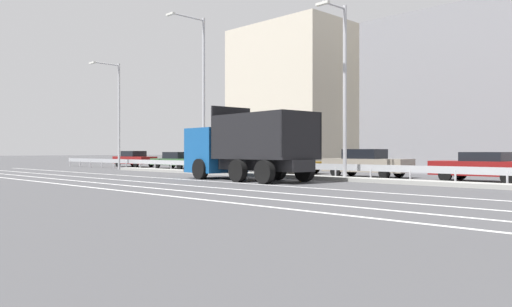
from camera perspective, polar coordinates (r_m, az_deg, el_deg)
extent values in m
plane|color=#424244|center=(25.90, -3.08, -2.89)|extent=(320.00, 320.00, 0.00)
cube|color=silver|center=(23.17, -4.11, -3.25)|extent=(54.27, 0.16, 0.01)
cube|color=silver|center=(21.61, -9.25, -3.50)|extent=(54.27, 0.16, 0.01)
cube|color=silver|center=(20.60, -13.43, -3.69)|extent=(54.27, 0.16, 0.01)
cube|color=silver|center=(19.86, -17.21, -3.84)|extent=(54.27, 0.16, 0.01)
cube|color=gray|center=(27.78, 1.12, -2.49)|extent=(29.85, 1.10, 0.18)
cube|color=#9EA0A5|center=(28.39, 2.35, -1.36)|extent=(54.27, 0.04, 0.32)
cylinder|color=#ADADB2|center=(50.65, -20.46, -1.03)|extent=(0.09, 0.09, 0.62)
cylinder|color=#ADADB2|center=(48.77, -19.46, -1.08)|extent=(0.09, 0.09, 0.62)
cylinder|color=#ADADB2|center=(46.91, -18.39, -1.13)|extent=(0.09, 0.09, 0.62)
cylinder|color=#ADADB2|center=(45.07, -17.23, -1.18)|extent=(0.09, 0.09, 0.62)
cylinder|color=#ADADB2|center=(43.25, -15.97, -1.24)|extent=(0.09, 0.09, 0.62)
cylinder|color=#ADADB2|center=(41.45, -14.60, -1.30)|extent=(0.09, 0.09, 0.62)
cylinder|color=#ADADB2|center=(39.68, -13.10, -1.37)|extent=(0.09, 0.09, 0.62)
cylinder|color=#ADADB2|center=(37.94, -11.47, -1.44)|extent=(0.09, 0.09, 0.62)
cylinder|color=#ADADB2|center=(36.23, -9.68, -1.51)|extent=(0.09, 0.09, 0.62)
cylinder|color=#ADADB2|center=(34.56, -7.72, -1.60)|extent=(0.09, 0.09, 0.62)
cylinder|color=#ADADB2|center=(32.93, -5.56, -1.69)|extent=(0.09, 0.09, 0.62)
cylinder|color=#ADADB2|center=(31.36, -3.18, -1.78)|extent=(0.09, 0.09, 0.62)
cylinder|color=#ADADB2|center=(29.84, -0.55, -1.88)|extent=(0.09, 0.09, 0.62)
cylinder|color=#ADADB2|center=(28.40, 2.35, -1.99)|extent=(0.09, 0.09, 0.62)
cylinder|color=#ADADB2|center=(27.03, 5.56, -2.10)|extent=(0.09, 0.09, 0.62)
cylinder|color=#ADADB2|center=(25.76, 9.09, -2.22)|extent=(0.09, 0.09, 0.62)
cylinder|color=#ADADB2|center=(24.60, 12.97, -2.34)|extent=(0.09, 0.09, 0.62)
cylinder|color=#ADADB2|center=(23.56, 17.22, -2.45)|extent=(0.09, 0.09, 0.62)
cylinder|color=#ADADB2|center=(22.66, 21.83, -2.57)|extent=(0.09, 0.09, 0.62)
cylinder|color=#ADADB2|center=(21.92, 26.79, -2.67)|extent=(0.09, 0.09, 0.62)
cube|color=#144C8C|center=(26.42, -4.57, 0.36)|extent=(2.43, 2.69, 2.31)
cube|color=black|center=(27.36, -6.00, 1.21)|extent=(0.18, 2.19, 0.87)
cube|color=black|center=(27.40, -6.04, -1.74)|extent=(0.27, 2.50, 0.24)
cube|color=black|center=(23.49, 0.89, -1.29)|extent=(5.37, 1.75, 0.53)
cube|color=black|center=(23.49, 0.89, -0.50)|extent=(5.23, 2.78, 0.12)
cube|color=black|center=(22.73, -1.32, 2.15)|extent=(5.07, 0.44, 2.00)
cube|color=black|center=(24.29, 2.95, 2.03)|extent=(5.07, 0.44, 2.00)
cube|color=black|center=(25.41, -2.85, 2.51)|extent=(0.26, 2.45, 2.50)
cube|color=black|center=(21.70, 5.27, 2.24)|extent=(0.26, 2.45, 2.00)
cylinder|color=black|center=(25.44, -6.39, -1.78)|extent=(1.06, 0.39, 1.04)
cylinder|color=black|center=(26.93, -2.00, -1.66)|extent=(1.06, 0.39, 1.04)
cylinder|color=black|center=(23.00, -2.09, -1.99)|extent=(1.06, 0.39, 1.04)
cylinder|color=black|center=(24.64, 2.44, -1.84)|extent=(1.06, 0.39, 1.04)
cylinder|color=black|center=(21.59, 0.98, -2.13)|extent=(1.06, 0.39, 1.04)
cylinder|color=black|center=(23.32, 5.56, -1.96)|extent=(1.06, 0.39, 1.04)
cylinder|color=white|center=(29.42, -2.08, -2.16)|extent=(0.16, 0.16, 0.36)
cylinder|color=black|center=(29.40, -2.08, -1.45)|extent=(0.16, 0.16, 0.36)
cylinder|color=white|center=(29.39, -2.08, -0.74)|extent=(0.16, 0.16, 0.36)
cylinder|color=black|center=(29.39, -2.08, -0.03)|extent=(0.16, 0.16, 0.36)
cylinder|color=white|center=(29.39, -2.08, 0.68)|extent=(0.16, 0.16, 0.36)
cylinder|color=#1E4CB2|center=(29.40, -2.08, 1.79)|extent=(0.77, 0.03, 0.77)
cylinder|color=white|center=(29.40, -2.08, 1.79)|extent=(0.84, 0.02, 0.84)
cylinder|color=#ADADB2|center=(41.04, -15.39, 4.10)|extent=(0.18, 0.18, 8.37)
cylinder|color=#ADADB2|center=(40.94, -16.78, 9.80)|extent=(0.18, 2.28, 0.10)
cube|color=silver|center=(40.37, -18.20, 9.82)|extent=(0.71, 0.22, 0.12)
cylinder|color=#ADADB2|center=(32.03, -6.01, 6.56)|extent=(0.18, 0.18, 9.88)
cylinder|color=#ADADB2|center=(32.16, -7.83, 15.23)|extent=(0.10, 2.53, 0.10)
cube|color=silver|center=(31.42, -9.74, 15.44)|extent=(0.70, 0.20, 0.12)
cylinder|color=#ADADB2|center=(24.45, 10.12, 6.79)|extent=(0.18, 0.18, 8.41)
cylinder|color=#ADADB2|center=(24.60, 8.92, 16.40)|extent=(0.15, 1.66, 0.10)
cube|color=silver|center=(23.96, 7.64, 16.64)|extent=(0.71, 0.22, 0.12)
cube|color=maroon|center=(46.98, -13.72, -0.73)|extent=(4.83, 1.83, 0.65)
cube|color=black|center=(47.09, -13.82, -0.02)|extent=(2.05, 1.55, 0.51)
cylinder|color=black|center=(46.19, -11.89, -1.15)|extent=(0.61, 0.22, 0.60)
cylinder|color=black|center=(45.30, -13.56, -1.18)|extent=(0.61, 0.22, 0.60)
cylinder|color=black|center=(48.66, -13.88, -1.08)|extent=(0.61, 0.22, 0.60)
cylinder|color=black|center=(47.82, -15.49, -1.11)|extent=(0.61, 0.22, 0.60)
cube|color=#335B33|center=(41.78, -9.14, -0.93)|extent=(4.85, 1.99, 0.53)
cube|color=black|center=(41.66, -9.01, -0.20)|extent=(2.08, 1.62, 0.54)
cylinder|color=black|center=(42.45, -11.24, -1.27)|extent=(0.61, 0.24, 0.60)
cylinder|color=black|center=(43.44, -9.53, -1.24)|extent=(0.61, 0.24, 0.60)
cylinder|color=black|center=(40.13, -8.71, -1.36)|extent=(0.61, 0.24, 0.60)
cylinder|color=black|center=(41.18, -6.97, -1.32)|extent=(0.61, 0.24, 0.60)
cube|color=#335B33|center=(36.85, -4.35, -1.00)|extent=(4.91, 1.90, 0.64)
cube|color=black|center=(36.74, -4.20, -0.19)|extent=(2.09, 1.58, 0.40)
cylinder|color=black|center=(37.45, -6.82, -1.47)|extent=(0.61, 0.22, 0.60)
cylinder|color=black|center=(38.51, -4.98, -1.42)|extent=(0.61, 0.22, 0.60)
cylinder|color=black|center=(35.21, -3.67, -1.58)|extent=(0.61, 0.22, 0.60)
cylinder|color=black|center=(36.34, -1.81, -1.52)|extent=(0.61, 0.22, 0.60)
cube|color=#B27A14|center=(32.32, 3.69, -1.31)|extent=(4.95, 2.23, 0.48)
cube|color=black|center=(32.40, 3.49, -0.49)|extent=(2.15, 1.78, 0.45)
cylinder|color=black|center=(32.17, 6.76, -1.75)|extent=(0.61, 0.25, 0.60)
cylinder|color=black|center=(30.73, 4.93, -1.84)|extent=(0.61, 0.25, 0.60)
cylinder|color=black|center=(33.93, 2.57, -1.65)|extent=(0.61, 0.25, 0.60)
cylinder|color=black|center=(32.57, 0.66, -1.72)|extent=(0.61, 0.25, 0.60)
cube|color=gray|center=(28.03, 12.57, -1.31)|extent=(4.86, 2.15, 0.71)
cube|color=black|center=(28.09, 12.32, -0.04)|extent=(2.10, 1.73, 0.53)
cylinder|color=black|center=(28.15, 16.04, -2.04)|extent=(0.61, 0.24, 0.60)
cylinder|color=black|center=(26.60, 14.47, -2.17)|extent=(0.61, 0.24, 0.60)
cylinder|color=black|center=(29.51, 10.87, -1.93)|extent=(0.61, 0.24, 0.60)
cylinder|color=black|center=(28.04, 9.09, -2.04)|extent=(0.61, 0.24, 0.60)
cube|color=maroon|center=(25.37, 24.45, -1.55)|extent=(4.47, 2.11, 0.67)
cube|color=black|center=(25.31, 24.73, -0.32)|extent=(1.91, 1.77, 0.42)
cylinder|color=black|center=(24.99, 20.80, -2.33)|extent=(0.61, 0.22, 0.60)
cylinder|color=black|center=(26.70, 22.30, -2.17)|extent=(0.61, 0.22, 0.60)
cylinder|color=black|center=(24.10, 26.83, -2.43)|extent=(0.61, 0.22, 0.60)
cube|color=beige|center=(50.04, 4.32, 6.45)|extent=(11.39, 8.18, 13.67)
cube|color=silver|center=(52.20, 20.62, 3.19)|extent=(3.60, 3.60, 8.24)
sphere|color=gold|center=(52.76, 20.63, 9.07)|extent=(3.24, 3.24, 3.24)
cone|color=gold|center=(53.09, 20.63, 11.09)|extent=(0.30, 0.30, 1.20)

